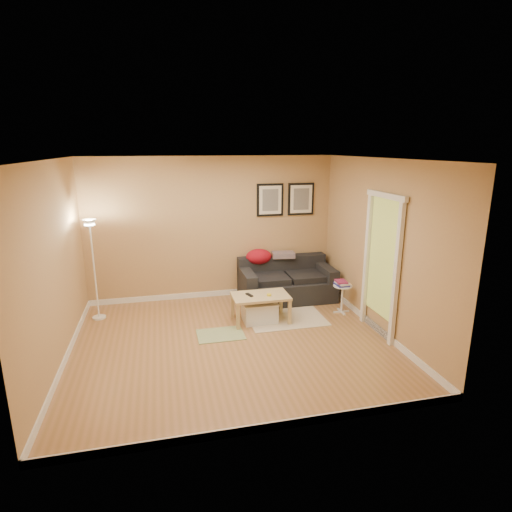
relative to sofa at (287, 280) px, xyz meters
name	(u,v)px	position (x,y,z in m)	size (l,w,h in m)	color
floor	(232,343)	(-1.29, -1.53, -0.38)	(4.50, 4.50, 0.00)	#A57146
ceiling	(230,159)	(-1.29, -1.53, 2.23)	(4.50, 4.50, 0.00)	white
wall_back	(212,229)	(-1.29, 0.47, 0.92)	(4.50, 4.50, 0.00)	tan
wall_front	(268,311)	(-1.29, -3.53, 0.92)	(4.50, 4.50, 0.00)	tan
wall_left	(54,267)	(-3.54, -1.53, 0.92)	(4.00, 4.00, 0.00)	tan
wall_right	(380,247)	(0.96, -1.53, 0.92)	(4.00, 4.00, 0.00)	tan
baseboard_back	(214,294)	(-1.29, 0.46, -0.33)	(4.50, 0.02, 0.10)	white
baseboard_front	(267,427)	(-1.29, -3.52, -0.33)	(4.50, 0.02, 0.10)	white
baseboard_left	(67,357)	(-3.53, -1.53, -0.33)	(0.02, 4.00, 0.10)	white
baseboard_right	(373,325)	(0.95, -1.53, -0.33)	(0.02, 4.00, 0.10)	white
sofa	(287,280)	(0.00, 0.00, 0.00)	(1.70, 0.90, 0.75)	black
red_throw	(259,257)	(-0.46, 0.29, 0.40)	(0.48, 0.36, 0.28)	#AA0F29
plaid_throw	(283,255)	(0.01, 0.29, 0.41)	(0.42, 0.26, 0.10)	#A1715E
framed_print_left	(270,200)	(-0.21, 0.45, 1.43)	(0.50, 0.04, 0.60)	black
framed_print_right	(301,199)	(0.39, 0.45, 1.43)	(0.50, 0.04, 0.60)	black
area_rug	(286,319)	(-0.28, -0.89, -0.37)	(1.25, 0.85, 0.01)	beige
green_runner	(221,335)	(-1.42, -1.24, -0.37)	(0.70, 0.50, 0.01)	#668C4C
coffee_table	(260,308)	(-0.72, -0.88, -0.15)	(0.90, 0.55, 0.45)	tan
remote_control	(249,295)	(-0.90, -0.86, 0.09)	(0.05, 0.16, 0.02)	black
tape_roll	(269,295)	(-0.59, -0.94, 0.09)	(0.07, 0.07, 0.03)	yellow
storage_bin	(260,312)	(-0.73, -0.89, -0.21)	(0.55, 0.40, 0.34)	white
side_table	(342,299)	(0.73, -0.83, -0.13)	(0.32, 0.32, 0.49)	white
book_stack	(342,283)	(0.71, -0.82, 0.15)	(0.19, 0.26, 0.08)	navy
floor_lamp	(95,273)	(-3.29, -0.15, 0.41)	(0.22, 0.22, 1.67)	white
doorway	(380,268)	(0.91, -1.68, 0.65)	(0.12, 1.01, 2.13)	white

